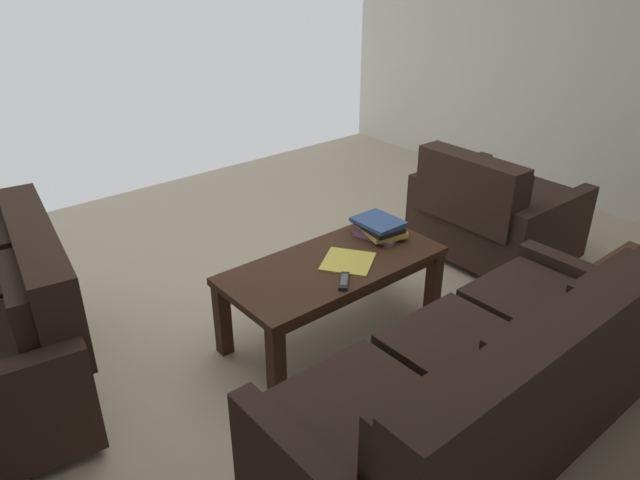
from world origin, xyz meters
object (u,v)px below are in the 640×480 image
(book_stack, at_px, (380,228))
(tv_remote, at_px, (344,281))
(sofa_main, at_px, (489,388))
(armchair_side, at_px, (492,212))
(loose_magazine, at_px, (348,261))
(coffee_table, at_px, (333,273))

(book_stack, distance_m, tv_remote, 0.58)
(sofa_main, height_order, armchair_side, sofa_main)
(loose_magazine, bearing_deg, armchair_side, 57.61)
(sofa_main, height_order, loose_magazine, sofa_main)
(armchair_side, xyz_separation_m, loose_magazine, (1.37, 0.04, 0.12))
(coffee_table, bearing_deg, sofa_main, 85.01)
(tv_remote, distance_m, loose_magazine, 0.22)
(armchair_side, distance_m, book_stack, 1.03)
(book_stack, bearing_deg, armchair_side, 175.90)
(armchair_side, bearing_deg, tv_remote, 7.07)
(sofa_main, xyz_separation_m, loose_magazine, (-0.15, -1.02, 0.10))
(coffee_table, xyz_separation_m, tv_remote, (0.10, 0.20, 0.08))
(book_stack, relative_size, tv_remote, 2.17)
(armchair_side, distance_m, tv_remote, 1.54)
(armchair_side, height_order, tv_remote, armchair_side)
(sofa_main, distance_m, loose_magazine, 1.04)
(sofa_main, bearing_deg, book_stack, -113.87)
(coffee_table, xyz_separation_m, armchair_side, (-1.42, 0.01, -0.05))
(sofa_main, bearing_deg, loose_magazine, -98.41)
(book_stack, height_order, tv_remote, book_stack)
(loose_magazine, bearing_deg, tv_remote, -81.36)
(coffee_table, distance_m, loose_magazine, 0.11)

